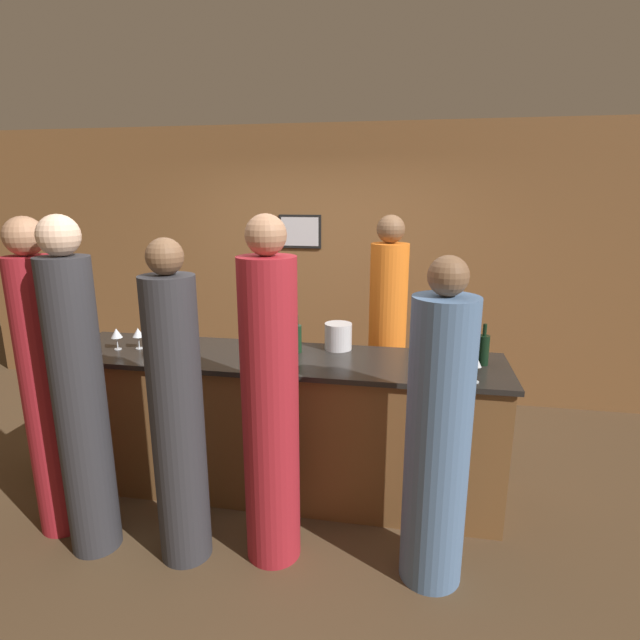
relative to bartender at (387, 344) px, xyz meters
The scene contains 16 objects.
ground_plane 1.40m from the bartender, 135.32° to the right, with size 14.00×14.00×0.00m, color #4C3823.
back_wall 1.47m from the bartender, 121.81° to the left, with size 8.00×0.08×2.80m.
bar_counter 1.12m from the bartender, 135.32° to the right, with size 3.15×0.72×1.03m.
bartender is the anchor object (origin of this frame).
guest_0 1.52m from the bartender, 112.51° to the right, with size 0.32×0.32×2.04m.
guest_1 2.46m from the bartender, 145.00° to the right, with size 0.28×0.28×2.01m.
guest_2 1.47m from the bartender, 76.27° to the right, with size 0.35×0.35×1.84m.
guest_3 1.87m from the bartender, 126.20° to the right, with size 0.30×0.30×1.91m.
guest_4 2.29m from the bartender, 137.65° to the right, with size 0.29×0.29×2.03m.
wine_bottle_0 0.94m from the bartender, 44.36° to the right, with size 0.08×0.08×0.28m.
wine_bottle_1 0.88m from the bartender, 135.24° to the right, with size 0.07×0.07×0.27m.
wine_bottle_2 0.98m from the bartender, 54.97° to the right, with size 0.07×0.07×0.27m.
ice_bucket 0.61m from the bartender, 124.79° to the right, with size 0.20×0.20×0.19m.
wine_glass_0 1.16m from the bartender, 59.71° to the right, with size 0.07×0.07×0.16m.
wine_glass_1 2.08m from the bartender, 157.85° to the right, with size 0.08×0.08×0.16m.
wine_glass_2 1.93m from the bartender, 157.41° to the right, with size 0.08×0.08×0.15m.
Camera 1 is at (0.90, -3.20, 2.14)m, focal length 28.00 mm.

